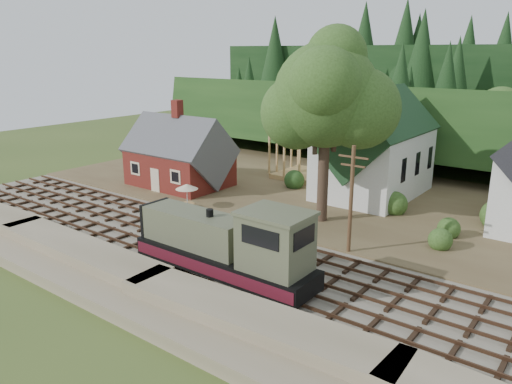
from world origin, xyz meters
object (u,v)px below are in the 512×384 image
Objects in this scene: locomotive at (229,247)px; car_green at (176,176)px; car_blue at (201,185)px; patio_set at (187,188)px.

locomotive is 24.84m from car_green.
locomotive reaches higher than car_blue.
car_green is at bearing 143.76° from locomotive.
locomotive is 5.67× the size of patio_set.
car_blue is 1.70× the size of patio_set.
car_green is (-20.01, 14.67, -1.30)m from locomotive.
locomotive is at bearing -115.14° from car_green.
locomotive is at bearing -34.87° from patio_set.
car_green is 10.03m from patio_set.
car_green is (-4.85, 1.19, -0.01)m from car_blue.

